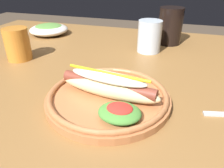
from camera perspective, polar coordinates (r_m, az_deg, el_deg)
The scene contains 6 objects.
dining_table at distance 0.71m, azimuth -0.22°, elevation -1.79°, with size 1.41×0.92×0.74m.
hot_dog_plate at distance 0.47m, azimuth -0.91°, elevation -2.82°, with size 0.28×0.28×0.08m.
soda_cup at distance 0.89m, azimuth 15.13°, elevation 14.59°, with size 0.09×0.09×0.14m, color black.
water_cup at distance 0.78m, azimuth 9.87°, elevation 12.32°, with size 0.08×0.08×0.11m, color silver.
extra_cup at distance 0.76m, azimuth -23.71°, elevation 9.63°, with size 0.08×0.08×0.10m, color orange.
side_bowl at distance 1.03m, azimuth -16.35°, elevation 13.78°, with size 0.17×0.17×0.05m.
Camera 1 is at (0.18, -0.59, 1.01)m, focal length 34.59 mm.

